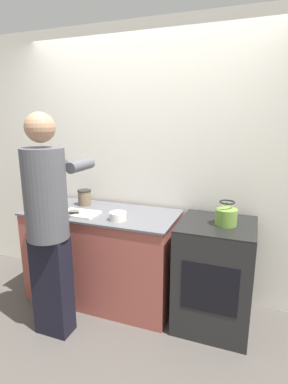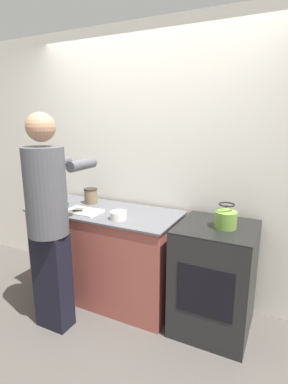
{
  "view_description": "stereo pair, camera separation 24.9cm",
  "coord_description": "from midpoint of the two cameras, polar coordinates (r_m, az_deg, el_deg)",
  "views": [
    {
      "loc": [
        0.98,
        -2.04,
        1.73
      ],
      "look_at": [
        0.13,
        0.22,
        1.14
      ],
      "focal_mm": 28.0,
      "sensor_mm": 36.0,
      "label": 1
    },
    {
      "loc": [
        1.21,
        -1.95,
        1.73
      ],
      "look_at": [
        0.13,
        0.22,
        1.14
      ],
      "focal_mm": 28.0,
      "sensor_mm": 36.0,
      "label": 2
    }
  ],
  "objects": [
    {
      "name": "ground_plane",
      "position": [
        2.86,
        -7.09,
        -23.63
      ],
      "size": [
        12.0,
        12.0,
        0.0
      ],
      "primitive_type": "plane",
      "color": "#4C4742"
    },
    {
      "name": "wall_back",
      "position": [
        2.94,
        -1.49,
        5.33
      ],
      "size": [
        8.0,
        0.05,
        2.6
      ],
      "color": "silver",
      "rests_on": "ground_plane"
    },
    {
      "name": "counter",
      "position": [
        3.01,
        -10.27,
        -11.8
      ],
      "size": [
        1.43,
        0.66,
        0.89
      ],
      "color": "#9E4C42",
      "rests_on": "ground_plane"
    },
    {
      "name": "oven",
      "position": [
        2.65,
        10.61,
        -15.22
      ],
      "size": [
        0.61,
        0.61,
        0.91
      ],
      "color": "black",
      "rests_on": "ground_plane"
    },
    {
      "name": "person",
      "position": [
        2.46,
        -20.57,
        -5.02
      ],
      "size": [
        0.36,
        0.6,
        1.78
      ],
      "color": "black",
      "rests_on": "ground_plane"
    },
    {
      "name": "cutting_board",
      "position": [
        2.8,
        -14.69,
        -4.01
      ],
      "size": [
        0.33,
        0.22,
        0.02
      ],
      "color": "silver",
      "rests_on": "counter"
    },
    {
      "name": "knife",
      "position": [
        2.77,
        -14.29,
        -3.92
      ],
      "size": [
        0.24,
        0.13,
        0.01
      ],
      "rotation": [
        0.0,
        0.0,
        0.41
      ],
      "color": "silver",
      "rests_on": "cutting_board"
    },
    {
      "name": "kettle",
      "position": [
        2.42,
        12.59,
        -4.35
      ],
      "size": [
        0.17,
        0.17,
        0.19
      ],
      "color": "olive",
      "rests_on": "oven"
    },
    {
      "name": "bowl_prep",
      "position": [
        2.58,
        -7.77,
        -4.62
      ],
      "size": [
        0.15,
        0.15,
        0.07
      ],
      "color": "silver",
      "rests_on": "counter"
    },
    {
      "name": "canister_jar",
      "position": [
        3.08,
        -13.55,
        -1.04
      ],
      "size": [
        0.13,
        0.13,
        0.15
      ],
      "color": "#756047",
      "rests_on": "counter"
    },
    {
      "name": "book_stack",
      "position": [
        3.0,
        -20.58,
        -2.11
      ],
      "size": [
        0.21,
        0.27,
        0.13
      ],
      "color": "#2D663D",
      "rests_on": "counter"
    }
  ]
}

